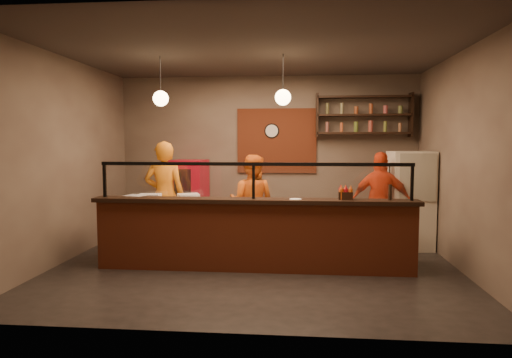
# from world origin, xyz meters

# --- Properties ---
(floor) EXTENTS (6.00, 6.00, 0.00)m
(floor) POSITION_xyz_m (0.00, 0.00, 0.00)
(floor) COLOR black
(floor) RESTS_ON ground
(ceiling) EXTENTS (6.00, 6.00, 0.00)m
(ceiling) POSITION_xyz_m (0.00, 0.00, 3.20)
(ceiling) COLOR #3C342F
(ceiling) RESTS_ON wall_back
(wall_back) EXTENTS (6.00, 0.00, 6.00)m
(wall_back) POSITION_xyz_m (0.00, 2.50, 1.60)
(wall_back) COLOR #736454
(wall_back) RESTS_ON floor
(wall_left) EXTENTS (0.00, 5.00, 5.00)m
(wall_left) POSITION_xyz_m (-3.00, 0.00, 1.60)
(wall_left) COLOR #736454
(wall_left) RESTS_ON floor
(wall_right) EXTENTS (0.00, 5.00, 5.00)m
(wall_right) POSITION_xyz_m (3.00, 0.00, 1.60)
(wall_right) COLOR #736454
(wall_right) RESTS_ON floor
(wall_front) EXTENTS (6.00, 0.00, 6.00)m
(wall_front) POSITION_xyz_m (0.00, -2.50, 1.60)
(wall_front) COLOR #736454
(wall_front) RESTS_ON floor
(brick_patch) EXTENTS (1.60, 0.04, 1.30)m
(brick_patch) POSITION_xyz_m (0.20, 2.47, 1.90)
(brick_patch) COLOR brown
(brick_patch) RESTS_ON wall_back
(service_counter) EXTENTS (4.60, 0.25, 1.00)m
(service_counter) POSITION_xyz_m (0.00, -0.30, 0.50)
(service_counter) COLOR brown
(service_counter) RESTS_ON floor
(counter_ledge) EXTENTS (4.70, 0.37, 0.06)m
(counter_ledge) POSITION_xyz_m (0.00, -0.30, 1.03)
(counter_ledge) COLOR black
(counter_ledge) RESTS_ON service_counter
(worktop_cabinet) EXTENTS (4.60, 0.75, 0.85)m
(worktop_cabinet) POSITION_xyz_m (0.00, 0.20, 0.42)
(worktop_cabinet) COLOR gray
(worktop_cabinet) RESTS_ON floor
(worktop) EXTENTS (4.60, 0.75, 0.05)m
(worktop) POSITION_xyz_m (0.00, 0.20, 0.88)
(worktop) COLOR white
(worktop) RESTS_ON worktop_cabinet
(sneeze_guard) EXTENTS (4.50, 0.05, 0.52)m
(sneeze_guard) POSITION_xyz_m (0.00, -0.30, 1.37)
(sneeze_guard) COLOR white
(sneeze_guard) RESTS_ON counter_ledge
(wall_shelving) EXTENTS (1.84, 0.28, 0.85)m
(wall_shelving) POSITION_xyz_m (1.90, 2.32, 2.40)
(wall_shelving) COLOR black
(wall_shelving) RESTS_ON wall_back
(wall_clock) EXTENTS (0.30, 0.04, 0.30)m
(wall_clock) POSITION_xyz_m (0.10, 2.46, 2.10)
(wall_clock) COLOR black
(wall_clock) RESTS_ON wall_back
(pendant_left) EXTENTS (0.24, 0.24, 0.77)m
(pendant_left) POSITION_xyz_m (-1.50, 0.20, 2.55)
(pendant_left) COLOR black
(pendant_left) RESTS_ON ceiling
(pendant_right) EXTENTS (0.24, 0.24, 0.77)m
(pendant_right) POSITION_xyz_m (0.40, 0.20, 2.55)
(pendant_right) COLOR black
(pendant_right) RESTS_ON ceiling
(cook_left) EXTENTS (0.73, 0.52, 1.89)m
(cook_left) POSITION_xyz_m (-1.65, 0.82, 0.94)
(cook_left) COLOR #CC6D13
(cook_left) RESTS_ON floor
(cook_mid) EXTENTS (0.91, 0.77, 1.66)m
(cook_mid) POSITION_xyz_m (-0.15, 0.94, 0.83)
(cook_mid) COLOR #C85512
(cook_mid) RESTS_ON floor
(cook_right) EXTENTS (1.06, 0.58, 1.71)m
(cook_right) POSITION_xyz_m (2.05, 1.09, 0.85)
(cook_right) COLOR red
(cook_right) RESTS_ON floor
(fridge) EXTENTS (0.75, 0.70, 1.71)m
(fridge) POSITION_xyz_m (2.60, 1.37, 0.86)
(fridge) COLOR beige
(fridge) RESTS_ON floor
(red_cooler) EXTENTS (0.72, 0.67, 1.52)m
(red_cooler) POSITION_xyz_m (-1.54, 2.15, 0.76)
(red_cooler) COLOR #B30B20
(red_cooler) RESTS_ON floor
(pizza_dough) EXTENTS (0.66, 0.66, 0.01)m
(pizza_dough) POSITION_xyz_m (-0.07, 0.16, 0.91)
(pizza_dough) COLOR silver
(pizza_dough) RESTS_ON worktop
(prep_tub_a) EXTENTS (0.35, 0.29, 0.17)m
(prep_tub_a) POSITION_xyz_m (-1.67, 0.08, 0.98)
(prep_tub_a) COLOR white
(prep_tub_a) RESTS_ON worktop
(prep_tub_b) EXTENTS (0.40, 0.36, 0.16)m
(prep_tub_b) POSITION_xyz_m (-1.09, 0.22, 0.98)
(prep_tub_b) COLOR white
(prep_tub_b) RESTS_ON worktop
(prep_tub_c) EXTENTS (0.38, 0.34, 0.16)m
(prep_tub_c) POSITION_xyz_m (-1.84, -0.06, 0.98)
(prep_tub_c) COLOR silver
(prep_tub_c) RESTS_ON worktop
(rolling_pin) EXTENTS (0.35, 0.08, 0.06)m
(rolling_pin) POSITION_xyz_m (-1.72, 0.38, 0.93)
(rolling_pin) COLOR yellow
(rolling_pin) RESTS_ON worktop
(condiment_caddy) EXTENTS (0.21, 0.16, 0.11)m
(condiment_caddy) POSITION_xyz_m (1.31, -0.26, 1.11)
(condiment_caddy) COLOR black
(condiment_caddy) RESTS_ON counter_ledge
(pepper_mill) EXTENTS (0.06, 0.06, 0.22)m
(pepper_mill) POSITION_xyz_m (1.93, -0.28, 1.17)
(pepper_mill) COLOR black
(pepper_mill) RESTS_ON counter_ledge
(small_plate) EXTENTS (0.20, 0.20, 0.01)m
(small_plate) POSITION_xyz_m (0.60, -0.36, 1.07)
(small_plate) COLOR white
(small_plate) RESTS_ON counter_ledge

